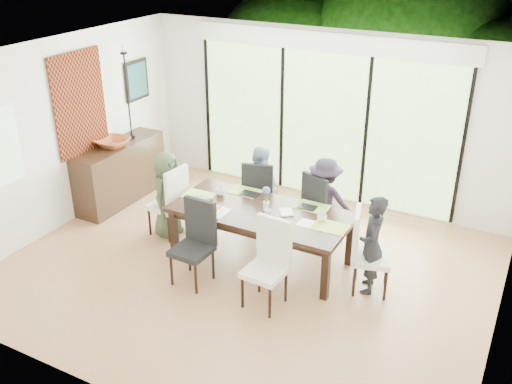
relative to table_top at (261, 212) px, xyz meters
The scene contains 60 objects.
floor 0.76m from the table_top, 97.90° to the right, with size 6.00×5.00×0.01m, color #935A3A.
ceiling 2.03m from the table_top, 97.90° to the right, with size 6.00×5.00×0.01m, color white.
wall_back 2.30m from the table_top, 91.09° to the left, with size 6.00×0.02×2.70m, color silver.
wall_front 2.89m from the table_top, 90.86° to the right, with size 6.00×0.02×2.70m, color silver.
wall_left 3.14m from the table_top, behind, with size 0.02×5.00×2.70m, color white.
glass_doors 2.23m from the table_top, 91.11° to the left, with size 4.20×0.02×2.30m, color #598C3F.
blinds_header 2.81m from the table_top, 91.12° to the left, with size 4.40×0.06×0.28m, color white.
mullion_a 3.08m from the table_top, 134.80° to the left, with size 0.05×0.04×2.30m, color black.
mullion_b 2.34m from the table_top, 108.98° to the left, with size 0.05×0.04×2.30m, color black.
mullion_c 2.31m from the table_top, 73.04° to the left, with size 0.05×0.04×2.30m, color black.
mullion_d 3.02m from the table_top, 46.35° to the left, with size 0.05×0.04×2.30m, color black.
deck 3.19m from the table_top, 90.78° to the left, with size 6.00×1.80×0.10m, color brown.
rail_top 3.90m from the table_top, 90.62° to the left, with size 6.00×0.08×0.06m, color brown.
foliage_left 5.28m from the table_top, 110.61° to the left, with size 3.20×3.20×3.20m, color #14380F.
foliage_mid 5.62m from the table_top, 86.27° to the left, with size 4.00×4.00×4.00m, color #14380F.
foliage_right 5.20m from the table_top, 65.33° to the left, with size 2.80×2.80×2.80m, color #14380F.
foliage_far 6.30m from the table_top, 95.91° to the left, with size 3.60×3.60×3.60m, color #14380F.
table_top is the anchor object (origin of this frame).
table_apron 0.09m from the table_top, 90.00° to the left, with size 2.13×0.87×0.10m, color black.
table_leg_fl 1.22m from the table_top, 158.29° to the right, with size 0.09×0.09×0.67m, color black.
table_leg_fr 1.22m from the table_top, 21.71° to the right, with size 0.09×0.09×0.67m, color black.
table_leg_bl 1.22m from the table_top, 158.29° to the left, with size 0.09×0.09×0.67m, color black.
table_leg_br 1.22m from the table_top, 21.71° to the left, with size 0.09×0.09×0.67m, color black.
chair_left_end 1.51m from the table_top, behind, with size 0.44×0.44×1.06m, color white, non-canonical shape.
chair_right_end 1.51m from the table_top, ahead, with size 0.44×0.44×1.06m, color white, non-canonical shape.
chair_far_left 0.98m from the table_top, 117.90° to the left, with size 0.44×0.44×1.06m, color black, non-canonical shape.
chair_far_right 1.03m from the table_top, 57.09° to the left, with size 0.44×0.44×1.06m, color black, non-canonical shape.
chair_near_left 1.02m from the table_top, 119.89° to the right, with size 0.44×0.44×1.06m, color black, non-canonical shape.
chair_near_right 1.02m from the table_top, 60.11° to the right, with size 0.44×0.44×1.06m, color silver, non-canonical shape.
person_left_end 1.48m from the table_top, behind, with size 0.58×0.37×1.25m, color #3E4B32.
person_right_end 1.48m from the table_top, ahead, with size 0.58×0.37×1.25m, color black.
person_far_left 0.95m from the table_top, 118.47° to the left, with size 0.58×0.37×1.25m, color #7F9BB8.
person_far_right 1.00m from the table_top, 56.47° to the left, with size 0.58×0.37×1.25m, color #261F2E.
placemat_left 0.95m from the table_top, behind, with size 0.43×0.31×0.01m, color #8EC345.
placemat_right 0.95m from the table_top, ahead, with size 0.43×0.31×0.01m, color #A5BB43.
placemat_far_l 0.60m from the table_top, 138.37° to the left, with size 0.43×0.31×0.01m, color #98BF44.
placemat_far_r 0.68m from the table_top, 36.03° to the left, with size 0.43×0.31×0.01m, color #74A73B.
placemat_paper 0.63m from the table_top, 151.39° to the right, with size 0.43×0.31×0.01m, color white.
tablet_far_l 0.50m from the table_top, 135.00° to the left, with size 0.25×0.17×0.01m, color black.
tablet_far_r 0.61m from the table_top, 34.99° to the left, with size 0.23×0.16×0.01m, color black.
papers 0.70m from the table_top, ahead, with size 0.29×0.21×0.00m, color white.
platter_base 0.63m from the table_top, 151.39° to the right, with size 0.25×0.25×0.02m, color white.
platter_snacks 0.63m from the table_top, 151.39° to the right, with size 0.19×0.19×0.01m, color orange.
vase 0.11m from the table_top, 45.00° to the left, with size 0.08×0.08×0.12m, color silver.
hyacinth_stems 0.21m from the table_top, 45.00° to the left, with size 0.04×0.04×0.15m, color #337226.
hyacinth_blooms 0.31m from the table_top, 45.00° to the left, with size 0.11×0.11×0.11m, color #5160CB.
laptop 0.86m from the table_top, behind, with size 0.32×0.20×0.03m, color silver.
cup_a 0.72m from the table_top, 167.91° to the left, with size 0.12×0.12×0.09m, color white.
cup_b 0.19m from the table_top, 33.69° to the right, with size 0.10×0.10×0.09m, color white.
cup_c 0.81m from the table_top, ahead, with size 0.12×0.12×0.09m, color white.
book 0.26m from the table_top, 11.31° to the left, with size 0.16×0.22×0.02m, color white.
sideboard 2.87m from the table_top, 168.77° to the left, with size 0.48×1.69×0.95m, color black.
bowl 2.86m from the table_top, behind, with size 0.50×0.50×0.12m, color #9A4521.
candlestick_base 2.96m from the table_top, 162.08° to the left, with size 0.11×0.11×0.04m, color black.
candlestick_shaft 3.09m from the table_top, 162.08° to the left, with size 0.03×0.03×1.32m, color black.
candlestick_pan 3.35m from the table_top, 162.08° to the left, with size 0.11×0.11×0.03m, color black.
candle 3.38m from the table_top, 162.08° to the left, with size 0.04×0.04×0.11m, color silver.
tapestry 3.18m from the table_top, behind, with size 0.02×1.00×1.50m, color maroon.
art_frame 3.48m from the table_top, 155.11° to the left, with size 0.03×0.55×0.65m, color black.
art_canvas 3.47m from the table_top, 154.97° to the left, with size 0.01×0.45×0.55m, color #17464B.
Camera 1 is at (3.03, -5.48, 4.07)m, focal length 40.00 mm.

